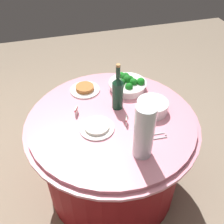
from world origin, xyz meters
The scene contains 11 objects.
ground_plane centered at (0.00, 0.00, 0.00)m, with size 6.00×6.00×0.00m, color gray.
buffet_table centered at (0.00, 0.00, 0.38)m, with size 1.16×1.16×0.74m.
broccoli_bowl centered at (0.28, -0.20, 0.79)m, with size 0.28×0.28×0.11m.
plate_stack centered at (-0.01, -0.28, 0.78)m, with size 0.21×0.21×0.08m.
wine_bottle centered at (0.10, -0.07, 0.87)m, with size 0.07×0.07×0.34m.
decorative_fruit_vase centered at (-0.33, -0.08, 0.89)m, with size 0.11×0.11×0.34m.
serving_tongs centered at (-0.24, -0.20, 0.74)m, with size 0.05×0.17×0.01m.
food_plate_rice centered at (-0.07, 0.12, 0.75)m, with size 0.22×0.22×0.03m.
food_plate_peanuts centered at (0.35, 0.11, 0.76)m, with size 0.22×0.22×0.04m.
label_placard_front centered at (-0.08, -0.07, 0.77)m, with size 0.05×0.02×0.05m.
label_placard_mid centered at (0.10, 0.22, 0.77)m, with size 0.05×0.03×0.05m.
Camera 1 is at (-1.21, 0.35, 1.88)m, focal length 41.34 mm.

